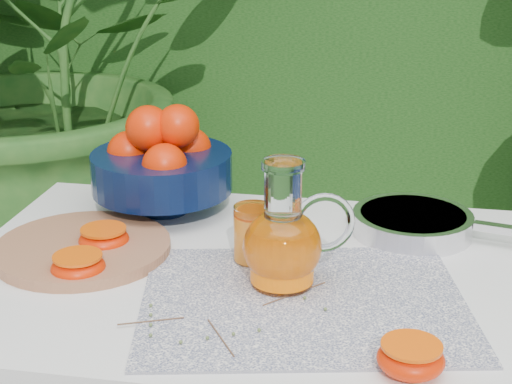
% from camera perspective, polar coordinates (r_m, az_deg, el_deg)
% --- Properties ---
extents(potted_plant_left, '(2.39, 2.39, 1.69)m').
position_cam_1_polar(potted_plant_left, '(2.75, -15.73, 9.49)').
color(potted_plant_left, '#22571E').
rests_on(potted_plant_left, ground).
extents(white_table, '(1.00, 0.70, 0.75)m').
position_cam_1_polar(white_table, '(1.35, -0.15, -8.77)').
color(white_table, white).
rests_on(white_table, ground).
extents(placemat, '(0.56, 0.47, 0.00)m').
position_cam_1_polar(placemat, '(1.21, 3.46, -7.93)').
color(placemat, '#0B153F').
rests_on(placemat, white_table).
extents(cutting_board, '(0.33, 0.33, 0.02)m').
position_cam_1_polar(cutting_board, '(1.40, -12.49, -4.02)').
color(cutting_board, '#A76E4B').
rests_on(cutting_board, white_table).
extents(fruit_bowl, '(0.36, 0.36, 0.22)m').
position_cam_1_polar(fruit_bowl, '(1.53, -6.88, 2.13)').
color(fruit_bowl, black).
rests_on(fruit_bowl, white_table).
extents(juice_pitcher, '(0.19, 0.15, 0.21)m').
position_cam_1_polar(juice_pitcher, '(1.22, 2.05, -3.70)').
color(juice_pitcher, white).
rests_on(juice_pitcher, white_table).
extents(juice_tumbler, '(0.08, 0.08, 0.10)m').
position_cam_1_polar(juice_tumbler, '(1.31, -0.19, -3.14)').
color(juice_tumbler, white).
rests_on(juice_tumbler, white_table).
extents(saute_pan, '(0.40, 0.26, 0.04)m').
position_cam_1_polar(saute_pan, '(1.47, 11.44, -2.18)').
color(saute_pan, silver).
rests_on(saute_pan, white_table).
extents(orange_halves, '(0.63, 0.40, 0.04)m').
position_cam_1_polar(orange_halves, '(1.23, -5.54, -6.51)').
color(orange_halves, '#FF3302').
rests_on(orange_halves, white_table).
extents(thyme_sprigs, '(0.29, 0.24, 0.01)m').
position_cam_1_polar(thyme_sprigs, '(1.16, -2.13, -8.93)').
color(thyme_sprigs, brown).
rests_on(thyme_sprigs, white_table).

